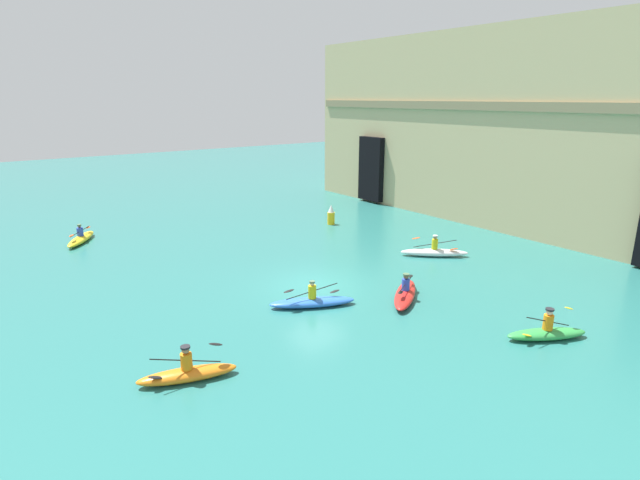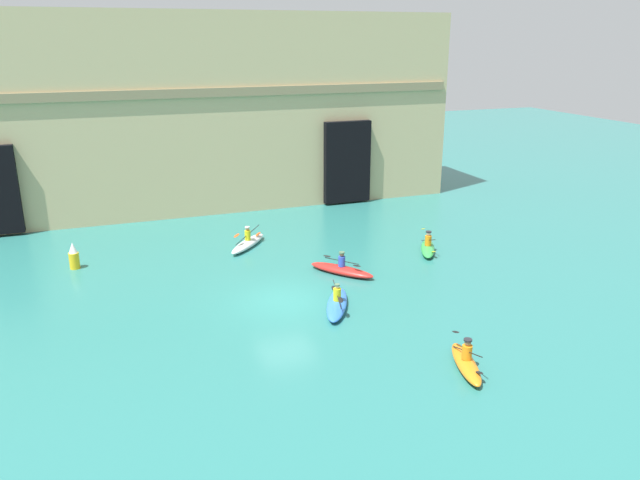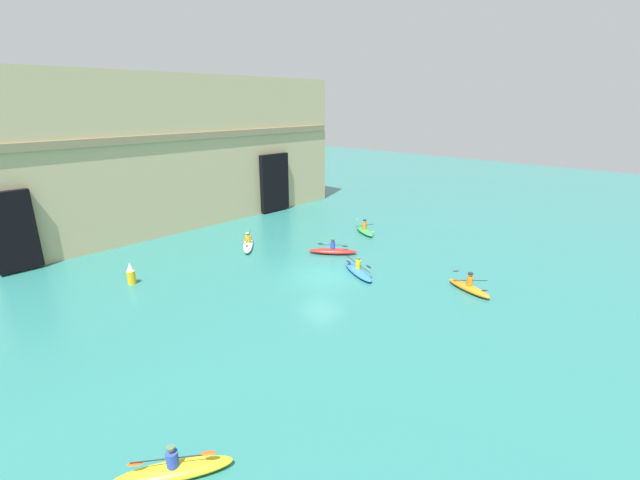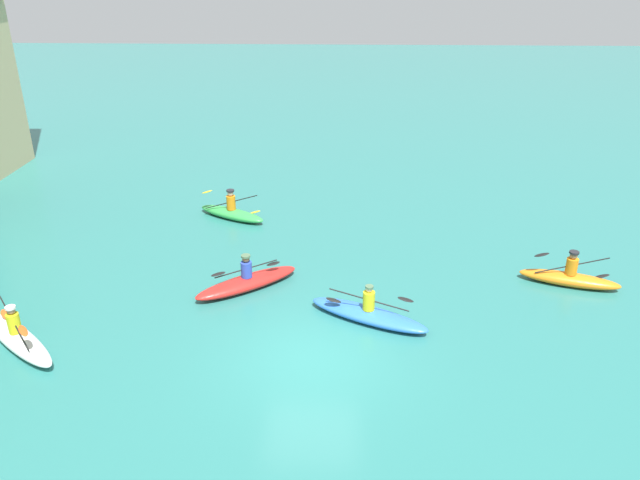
{
  "view_description": "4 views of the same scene",
  "coord_description": "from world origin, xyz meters",
  "px_view_note": "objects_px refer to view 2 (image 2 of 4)",
  "views": [
    {
      "loc": [
        17.1,
        -12.27,
        8.18
      ],
      "look_at": [
        -0.15,
        0.36,
        2.03
      ],
      "focal_mm": 28.0,
      "sensor_mm": 36.0,
      "label": 1
    },
    {
      "loc": [
        -7.18,
        -23.7,
        10.87
      ],
      "look_at": [
        2.6,
        2.65,
        1.66
      ],
      "focal_mm": 35.0,
      "sensor_mm": 36.0,
      "label": 2
    },
    {
      "loc": [
        -17.91,
        -16.64,
        10.33
      ],
      "look_at": [
        -0.1,
        -0.01,
        2.37
      ],
      "focal_mm": 24.0,
      "sensor_mm": 36.0,
      "label": 3
    },
    {
      "loc": [
        -12.94,
        -0.71,
        9.2
      ],
      "look_at": [
        2.59,
        -0.12,
        2.08
      ],
      "focal_mm": 35.0,
      "sensor_mm": 36.0,
      "label": 4
    }
  ],
  "objects_px": {
    "kayak_blue": "(337,304)",
    "kayak_red": "(342,269)",
    "kayak_orange": "(466,362)",
    "kayak_green": "(428,248)",
    "kayak_white": "(248,243)",
    "marker_buoy": "(74,257)"
  },
  "relations": [
    {
      "from": "kayak_orange",
      "to": "marker_buoy",
      "type": "distance_m",
      "value": 19.64
    },
    {
      "from": "kayak_blue",
      "to": "kayak_red",
      "type": "relative_size",
      "value": 1.09
    },
    {
      "from": "kayak_green",
      "to": "kayak_orange",
      "type": "bearing_deg",
      "value": 5.07
    },
    {
      "from": "kayak_orange",
      "to": "marker_buoy",
      "type": "xyz_separation_m",
      "value": [
        -12.6,
        15.06,
        0.37
      ]
    },
    {
      "from": "kayak_red",
      "to": "kayak_white",
      "type": "distance_m",
      "value": 6.36
    },
    {
      "from": "kayak_blue",
      "to": "kayak_red",
      "type": "bearing_deg",
      "value": 1.66
    },
    {
      "from": "kayak_blue",
      "to": "kayak_green",
      "type": "xyz_separation_m",
      "value": [
        7.17,
        4.99,
        0.03
      ]
    },
    {
      "from": "kayak_blue",
      "to": "kayak_green",
      "type": "distance_m",
      "value": 8.73
    },
    {
      "from": "kayak_orange",
      "to": "marker_buoy",
      "type": "bearing_deg",
      "value": 57.55
    },
    {
      "from": "kayak_orange",
      "to": "kayak_white",
      "type": "height_order",
      "value": "kayak_white"
    },
    {
      "from": "kayak_orange",
      "to": "kayak_green",
      "type": "bearing_deg",
      "value": -5.98
    },
    {
      "from": "kayak_green",
      "to": "marker_buoy",
      "type": "bearing_deg",
      "value": -73.82
    },
    {
      "from": "kayak_orange",
      "to": "kayak_green",
      "type": "distance_m",
      "value": 12.2
    },
    {
      "from": "kayak_blue",
      "to": "kayak_green",
      "type": "height_order",
      "value": "kayak_green"
    },
    {
      "from": "kayak_green",
      "to": "marker_buoy",
      "type": "height_order",
      "value": "marker_buoy"
    },
    {
      "from": "kayak_blue",
      "to": "kayak_orange",
      "type": "relative_size",
      "value": 1.16
    },
    {
      "from": "kayak_orange",
      "to": "kayak_green",
      "type": "relative_size",
      "value": 1.04
    },
    {
      "from": "kayak_red",
      "to": "marker_buoy",
      "type": "distance_m",
      "value": 13.11
    },
    {
      "from": "kayak_red",
      "to": "kayak_green",
      "type": "xyz_separation_m",
      "value": [
        5.49,
        1.39,
        0.01
      ]
    },
    {
      "from": "kayak_orange",
      "to": "kayak_red",
      "type": "xyz_separation_m",
      "value": [
        -0.6,
        9.79,
        -0.01
      ]
    },
    {
      "from": "kayak_orange",
      "to": "kayak_blue",
      "type": "bearing_deg",
      "value": 37.84
    },
    {
      "from": "kayak_red",
      "to": "kayak_white",
      "type": "relative_size",
      "value": 1.01
    }
  ]
}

